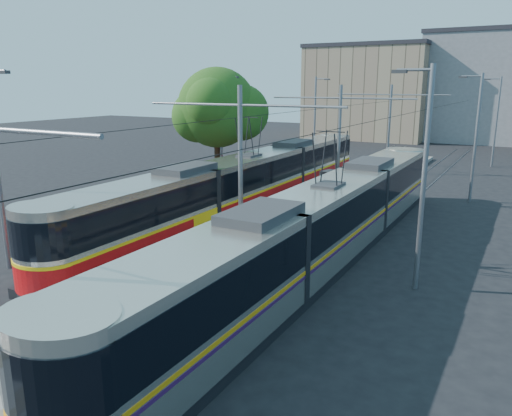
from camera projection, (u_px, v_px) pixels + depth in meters
The scene contains 13 objects.
ground at pixel (107, 331), 15.22m from camera, with size 160.00×160.00×0.00m, color black.
platform at pixel (319, 209), 29.58m from camera, with size 4.00×50.00×0.30m, color gray.
tactile_strip_left at pixel (297, 203), 30.23m from camera, with size 0.70×50.00×0.01m, color gray.
tactile_strip_right at pixel (342, 209), 28.85m from camera, with size 0.70×50.00×0.01m, color gray.
rails at pixel (319, 211), 29.61m from camera, with size 8.71×70.00×0.03m.
tram_left at pixel (249, 183), 29.18m from camera, with size 2.43×30.23×5.50m.
tram_right at pixel (327, 220), 20.66m from camera, with size 2.43×28.72×5.50m.
catenary at pixel (301, 139), 26.11m from camera, with size 9.20×70.00×7.00m.
street_lamps at pixel (345, 135), 31.99m from camera, with size 15.18×38.22×8.00m.
shelter at pixel (328, 190), 28.20m from camera, with size 0.82×1.15×2.33m.
tree at pixel (223, 109), 33.11m from camera, with size 5.82×5.38×8.45m.
building_left at pixel (371, 92), 69.25m from camera, with size 16.32×12.24×12.55m.
building_centre at pixel (501, 87), 64.88m from camera, with size 18.36×14.28×13.97m.
Camera 1 is at (10.75, -9.87, 7.33)m, focal length 35.00 mm.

